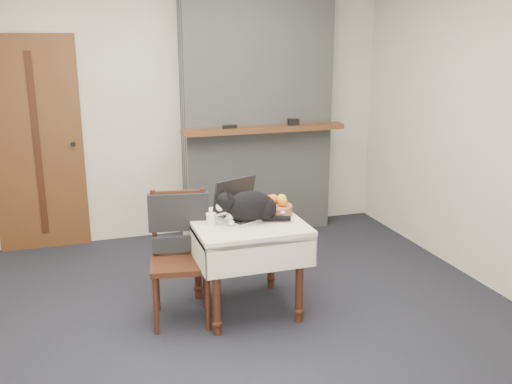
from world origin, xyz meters
TOP-DOWN VIEW (x-y plane):
  - ground at (0.00, 0.00)m, footprint 4.50×4.50m
  - room_shell at (0.00, 0.46)m, footprint 4.52×4.01m
  - door at (-1.20, 1.97)m, footprint 0.82×0.10m
  - chimney at (0.90, 1.85)m, footprint 1.62×0.48m
  - side_table at (0.26, 0.13)m, footprint 0.78×0.78m
  - laptop at (0.26, 0.23)m, footprint 0.47×0.44m
  - cat at (0.28, 0.09)m, footprint 0.53×0.22m
  - cream_jar at (-0.00, 0.12)m, footprint 0.07×0.07m
  - pill_bottle at (0.51, 0.04)m, footprint 0.03×0.03m
  - fruit_basket at (0.51, 0.20)m, footprint 0.25×0.25m
  - desk_clutter at (0.42, 0.22)m, footprint 0.10×0.11m
  - chair at (-0.21, 0.20)m, footprint 0.48×0.47m

SIDE VIEW (x-z plane):
  - ground at x=0.00m, z-range 0.00..0.00m
  - side_table at x=0.26m, z-range 0.24..0.94m
  - chair at x=-0.21m, z-range 0.13..1.06m
  - desk_clutter at x=0.42m, z-range 0.70..0.71m
  - pill_bottle at x=0.51m, z-range 0.70..0.77m
  - cream_jar at x=0.00m, z-range 0.70..0.78m
  - fruit_basket at x=0.51m, z-range 0.69..0.83m
  - laptop at x=0.26m, z-range 0.63..0.91m
  - cat at x=0.28m, z-range 0.68..0.94m
  - door at x=-1.20m, z-range 0.00..2.00m
  - chimney at x=0.90m, z-range 0.00..2.60m
  - room_shell at x=0.00m, z-range 0.46..3.07m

